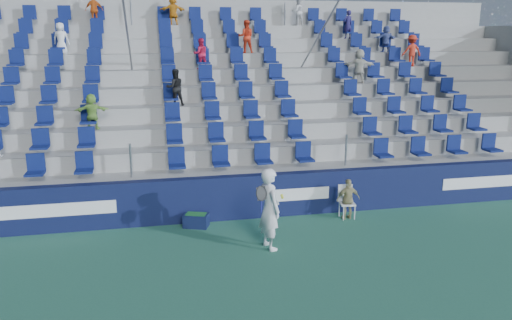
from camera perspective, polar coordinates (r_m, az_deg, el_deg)
The scene contains 7 objects.
ground at distance 10.94m, azimuth 1.98°, elevation -12.31°, with size 70.00×70.00×0.00m, color #2D6B51.
sponsor_wall at distance 13.56m, azimuth -1.12°, elevation -4.19°, with size 24.00×0.32×1.20m.
grandstand at distance 18.11m, azimuth -4.11°, elevation 5.46°, with size 24.00×8.17×6.63m.
tennis_player at distance 11.55m, azimuth 1.56°, elevation -5.59°, with size 0.71×0.80×1.94m.
line_judge_chair at distance 13.85m, azimuth 10.26°, elevation -4.40°, with size 0.44×0.45×0.90m.
line_judge at distance 13.71m, azimuth 10.49°, elevation -4.41°, with size 0.66×0.27×1.12m, color tan.
ball_bin at distance 13.16m, azimuth -6.85°, elevation -6.78°, with size 0.73×0.60×0.35m.
Camera 1 is at (-2.33, -9.51, 4.89)m, focal length 35.00 mm.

